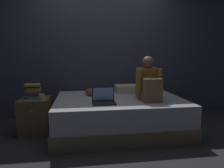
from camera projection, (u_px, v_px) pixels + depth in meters
name	position (u px, v px, depth m)	size (l,w,h in m)	color
ground_plane	(109.00, 137.00, 3.09)	(8.00, 8.00, 0.00)	#2D2D33
wall_back	(101.00, 47.00, 4.08)	(5.60, 0.10, 2.70)	#383D4C
bed	(119.00, 114.00, 3.38)	(2.00, 1.50, 0.53)	#7A6047
nightstand	(35.00, 116.00, 3.23)	(0.44, 0.46, 0.54)	brown
person_sitting	(149.00, 83.00, 3.16)	(0.39, 0.44, 0.66)	olive
laptop	(104.00, 99.00, 2.96)	(0.32, 0.23, 0.22)	black
pillow	(131.00, 89.00, 3.82)	(0.56, 0.36, 0.13)	beige
book_stack	(33.00, 91.00, 3.22)	(0.23, 0.17, 0.22)	teal
mug	(42.00, 97.00, 3.09)	(0.08, 0.08, 0.09)	#BCB2A3
clothes_pile	(92.00, 92.00, 3.55)	(0.25, 0.26, 0.11)	#8E3D47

